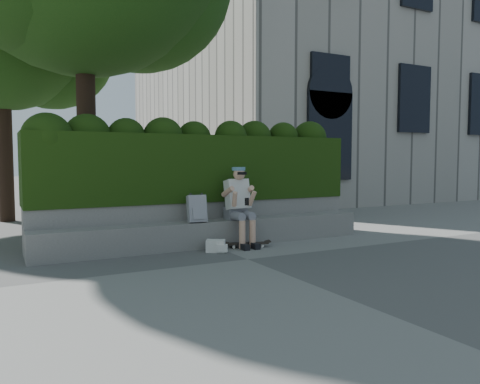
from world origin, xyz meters
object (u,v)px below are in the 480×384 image
backpack_ground (216,246)px  skateboard (247,244)px  backpack_plaid (197,209)px  person (239,203)px

backpack_ground → skateboard: bearing=40.4°
skateboard → backpack_ground: (-0.65, -0.10, 0.04)m
skateboard → backpack_plaid: (-0.82, 0.29, 0.62)m
skateboard → person: bearing=123.5°
person → backpack_ground: person is taller
backpack_plaid → skateboard: bearing=-11.9°
backpack_ground → backpack_plaid: bearing=144.4°
skateboard → backpack_ground: 0.66m
backpack_plaid → backpack_ground: 0.72m
skateboard → backpack_plaid: backpack_plaid is taller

